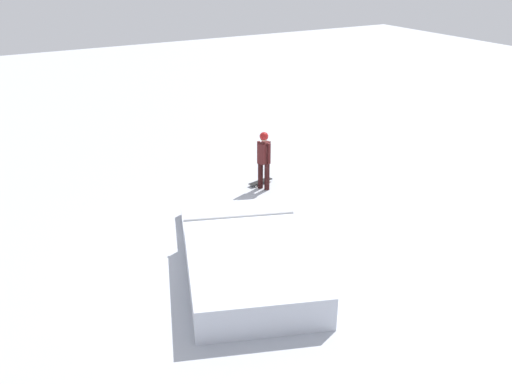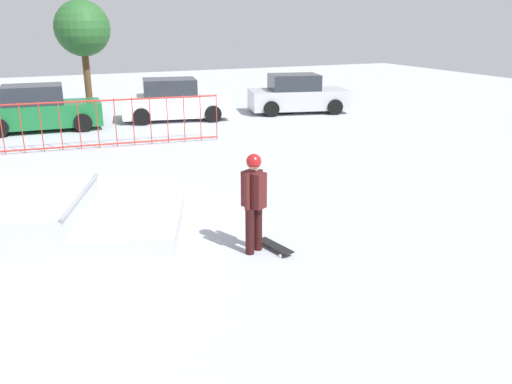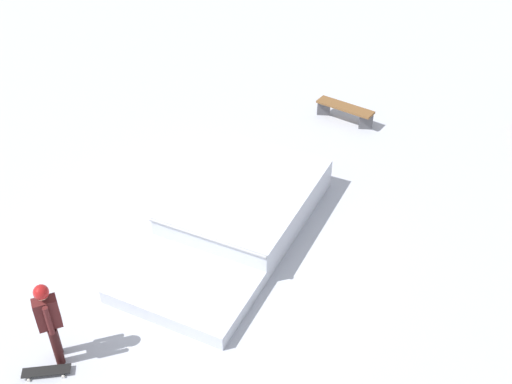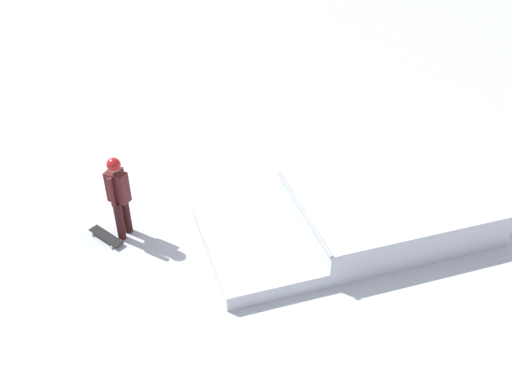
{
  "view_description": "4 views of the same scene",
  "coord_description": "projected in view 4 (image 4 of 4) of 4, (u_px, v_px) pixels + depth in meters",
  "views": [
    {
      "loc": [
        -9.84,
        5.37,
        6.55
      ],
      "look_at": [
        1.37,
        -0.9,
        0.9
      ],
      "focal_mm": 39.62,
      "sensor_mm": 36.0,
      "label": 1
    },
    {
      "loc": [
        0.04,
        -9.7,
        3.79
      ],
      "look_at": [
        3.38,
        -2.02,
        1.0
      ],
      "focal_mm": 36.49,
      "sensor_mm": 36.0,
      "label": 2
    },
    {
      "loc": [
        9.71,
        1.86,
        8.72
      ],
      "look_at": [
        -1.02,
        0.73,
        0.6
      ],
      "focal_mm": 43.71,
      "sensor_mm": 36.0,
      "label": 3
    },
    {
      "loc": [
        6.24,
        5.84,
        7.02
      ],
      "look_at": [
        1.19,
        -0.83,
        0.9
      ],
      "focal_mm": 39.64,
      "sensor_mm": 36.0,
      "label": 4
    }
  ],
  "objects": [
    {
      "name": "ground_plane",
      "position": [
        330.0,
        228.0,
        10.95
      ],
      "size": [
        60.0,
        60.0,
        0.0
      ],
      "primitive_type": "plane",
      "color": "#B2B7C1"
    },
    {
      "name": "skater",
      "position": [
        118.0,
        192.0,
        10.19
      ],
      "size": [
        0.4,
        0.44,
        1.73
      ],
      "rotation": [
        0.0,
        0.0,
        5.21
      ],
      "color": "black",
      "rests_on": "ground"
    },
    {
      "name": "skate_ramp",
      "position": [
        366.0,
        214.0,
        10.79
      ],
      "size": [
        5.96,
        4.26,
        0.74
      ],
      "rotation": [
        0.0,
        0.0,
        -0.34
      ],
      "color": "silver",
      "rests_on": "ground"
    },
    {
      "name": "skateboard",
      "position": [
        106.0,
        236.0,
        10.63
      ],
      "size": [
        0.4,
        0.82,
        0.09
      ],
      "rotation": [
        0.0,
        0.0,
        4.95
      ],
      "color": "black",
      "rests_on": "ground"
    }
  ]
}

